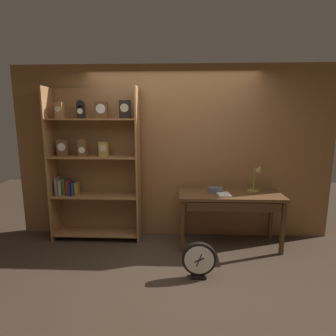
{
  "coord_description": "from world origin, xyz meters",
  "views": [
    {
      "loc": [
        0.1,
        -2.81,
        1.82
      ],
      "look_at": [
        -0.04,
        0.64,
        1.19
      ],
      "focal_mm": 28.97,
      "sensor_mm": 36.0,
      "label": 1
    }
  ],
  "objects_px": {
    "desk_lamp": "(257,176)",
    "toolbox_small": "(215,190)",
    "open_repair_manual": "(224,195)",
    "bookshelf": "(93,164)",
    "workbench": "(230,200)",
    "round_clock_large": "(199,260)"
  },
  "relations": [
    {
      "from": "bookshelf",
      "to": "open_repair_manual",
      "type": "bearing_deg",
      "value": -8.85
    },
    {
      "from": "desk_lamp",
      "to": "round_clock_large",
      "type": "xyz_separation_m",
      "value": [
        -0.88,
        -0.92,
        -0.79
      ]
    },
    {
      "from": "bookshelf",
      "to": "toolbox_small",
      "type": "height_order",
      "value": "bookshelf"
    },
    {
      "from": "desk_lamp",
      "to": "toolbox_small",
      "type": "height_order",
      "value": "desk_lamp"
    },
    {
      "from": "round_clock_large",
      "to": "open_repair_manual",
      "type": "bearing_deg",
      "value": 62.79
    },
    {
      "from": "round_clock_large",
      "to": "desk_lamp",
      "type": "bearing_deg",
      "value": 46.52
    },
    {
      "from": "bookshelf",
      "to": "desk_lamp",
      "type": "relative_size",
      "value": 5.43
    },
    {
      "from": "desk_lamp",
      "to": "workbench",
      "type": "bearing_deg",
      "value": -165.17
    },
    {
      "from": "toolbox_small",
      "to": "desk_lamp",
      "type": "bearing_deg",
      "value": 5.98
    },
    {
      "from": "open_repair_manual",
      "to": "desk_lamp",
      "type": "bearing_deg",
      "value": 13.01
    },
    {
      "from": "desk_lamp",
      "to": "toolbox_small",
      "type": "relative_size",
      "value": 2.04
    },
    {
      "from": "desk_lamp",
      "to": "round_clock_large",
      "type": "distance_m",
      "value": 1.5
    },
    {
      "from": "desk_lamp",
      "to": "open_repair_manual",
      "type": "xyz_separation_m",
      "value": [
        -0.49,
        -0.18,
        -0.22
      ]
    },
    {
      "from": "open_repair_manual",
      "to": "toolbox_small",
      "type": "bearing_deg",
      "value": 123.68
    },
    {
      "from": "desk_lamp",
      "to": "open_repair_manual",
      "type": "height_order",
      "value": "desk_lamp"
    },
    {
      "from": "desk_lamp",
      "to": "open_repair_manual",
      "type": "distance_m",
      "value": 0.57
    },
    {
      "from": "toolbox_small",
      "to": "round_clock_large",
      "type": "bearing_deg",
      "value": -107.99
    },
    {
      "from": "open_repair_manual",
      "to": "bookshelf",
      "type": "bearing_deg",
      "value": 164.05
    },
    {
      "from": "workbench",
      "to": "desk_lamp",
      "type": "bearing_deg",
      "value": 14.83
    },
    {
      "from": "toolbox_small",
      "to": "open_repair_manual",
      "type": "distance_m",
      "value": 0.16
    },
    {
      "from": "toolbox_small",
      "to": "round_clock_large",
      "type": "height_order",
      "value": "toolbox_small"
    },
    {
      "from": "workbench",
      "to": "open_repair_manual",
      "type": "relative_size",
      "value": 6.57
    }
  ]
}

